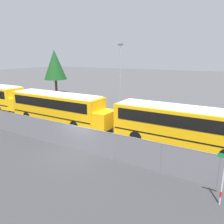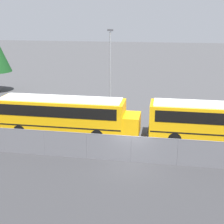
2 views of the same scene
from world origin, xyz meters
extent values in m
plane|color=#424244|center=(0.00, 0.00, 0.00)|extent=(200.00, 200.00, 0.00)
cube|color=#333335|center=(0.00, -6.00, 0.00)|extent=(96.32, 12.00, 0.01)
cube|color=#9EA0A5|center=(0.00, 0.00, 0.94)|extent=(62.32, 0.03, 1.89)
cube|color=slate|center=(0.00, -0.01, 0.94)|extent=(62.32, 0.01, 1.89)
cylinder|color=slate|center=(0.00, 0.00, 1.89)|extent=(62.32, 0.05, 0.05)
cylinder|color=slate|center=(-9.35, 0.00, 0.94)|extent=(0.07, 0.07, 1.89)
cylinder|color=slate|center=(-6.23, 0.00, 0.94)|extent=(0.07, 0.07, 1.89)
cylinder|color=slate|center=(-3.12, 0.00, 0.94)|extent=(0.07, 0.07, 1.89)
cylinder|color=slate|center=(0.00, 0.00, 0.94)|extent=(0.07, 0.07, 1.89)
cylinder|color=slate|center=(3.12, 0.00, 0.94)|extent=(0.07, 0.07, 1.89)
cylinder|color=slate|center=(6.23, 0.00, 0.94)|extent=(0.07, 0.07, 1.89)
cylinder|color=slate|center=(9.35, 0.00, 0.94)|extent=(0.07, 0.07, 1.89)
cube|color=yellow|center=(-12.93, 4.77, 1.28)|extent=(1.27, 2.28, 1.52)
cylinder|color=black|center=(-15.58, 5.89, 0.52)|extent=(1.04, 0.28, 1.04)
cube|color=#EDA80F|center=(-6.36, 4.21, 1.79)|extent=(10.60, 2.48, 2.54)
cube|color=black|center=(-6.36, 4.21, 2.35)|extent=(9.75, 2.52, 0.91)
cube|color=black|center=(-6.36, 4.21, 1.08)|extent=(10.38, 2.51, 0.10)
cube|color=#EDA80F|center=(-0.43, 4.21, 1.28)|extent=(1.27, 2.28, 1.52)
cube|color=black|center=(-11.71, 4.21, 0.67)|extent=(0.12, 2.48, 0.24)
cube|color=silver|center=(-6.36, 4.21, 3.11)|extent=(10.07, 2.23, 0.10)
cylinder|color=black|center=(-3.08, 5.33, 0.52)|extent=(1.04, 0.28, 1.04)
cylinder|color=black|center=(-3.08, 3.09, 0.52)|extent=(1.04, 0.28, 1.04)
cylinder|color=black|center=(-9.65, 5.33, 0.52)|extent=(1.04, 0.28, 1.04)
cylinder|color=black|center=(-9.65, 3.09, 0.52)|extent=(1.04, 0.28, 1.04)
cube|color=#EDA80F|center=(6.28, 4.55, 1.79)|extent=(10.60, 2.48, 2.54)
cube|color=black|center=(6.28, 4.55, 2.35)|extent=(9.75, 2.52, 0.91)
cube|color=black|center=(6.28, 4.55, 1.08)|extent=(10.38, 2.51, 0.10)
cube|color=black|center=(0.94, 4.55, 0.67)|extent=(0.12, 2.48, 0.24)
cube|color=silver|center=(6.28, 4.55, 3.11)|extent=(10.07, 2.23, 0.10)
cylinder|color=black|center=(3.00, 5.67, 0.52)|extent=(1.04, 0.28, 1.04)
cylinder|color=black|center=(3.00, 3.44, 0.52)|extent=(1.04, 0.28, 1.04)
cylinder|color=#B7B7BC|center=(9.59, -1.39, 1.32)|extent=(0.08, 0.08, 2.63)
cylinder|color=red|center=(9.59, -1.39, 0.55)|extent=(0.09, 0.09, 0.30)
cylinder|color=gray|center=(-3.77, 13.11, 4.04)|extent=(0.16, 0.16, 8.07)
cube|color=#47474C|center=(-3.77, 13.11, 8.22)|extent=(0.60, 0.24, 0.20)
cylinder|color=#51381E|center=(-19.59, 17.51, 1.35)|extent=(0.44, 0.44, 2.69)
cone|color=#144219|center=(-19.59, 17.51, 5.31)|extent=(4.03, 4.03, 5.24)
camera|label=1|loc=(9.77, -11.72, 6.85)|focal=35.00mm
camera|label=2|loc=(1.98, -19.51, 9.70)|focal=50.00mm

